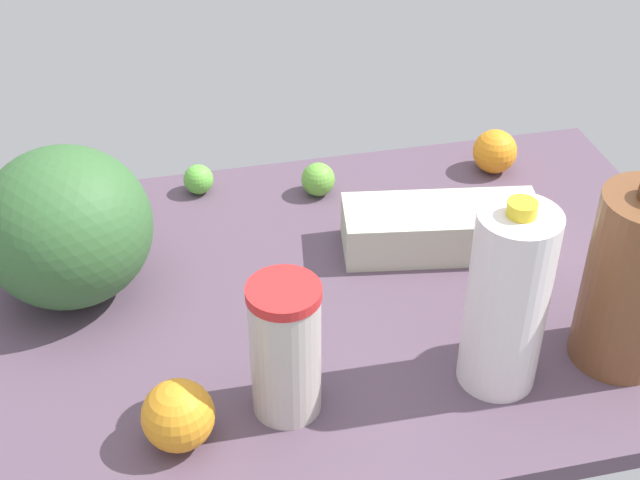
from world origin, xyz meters
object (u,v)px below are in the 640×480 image
lime_beside_bowl (198,179)px  orange_by_jug (178,415)px  lime_near_front (318,179)px  orange_far_back (495,151)px  egg_carton (441,228)px  chocolate_milk_jug (633,281)px  tumbler_cup (285,349)px  milk_jug (507,300)px  watermelon (66,227)px

lime_beside_bowl → orange_by_jug: bearing=81.2°
lime_near_front → orange_far_back: 32.37cm
egg_carton → lime_near_front: size_ratio=5.31×
chocolate_milk_jug → tumbler_cup: bearing=-0.7°
chocolate_milk_jug → lime_beside_bowl: (51.00, -52.92, -10.37)cm
chocolate_milk_jug → orange_far_back: bearing=-91.6°
milk_jug → orange_far_back: 53.13cm
chocolate_milk_jug → milk_jug: bearing=1.2°
tumbler_cup → lime_near_front: size_ratio=3.37×
watermelon → orange_by_jug: size_ratio=2.72×
orange_by_jug → milk_jug: bearing=-177.3°
milk_jug → watermelon: 62.15cm
tumbler_cup → chocolate_milk_jug: 45.76cm
tumbler_cup → watermelon: bearing=-48.8°
egg_carton → milk_jug: bearing=94.9°
milk_jug → watermelon: milk_jug is taller
watermelon → egg_carton: (-56.16, 1.68, -7.90)cm
milk_jug → egg_carton: size_ratio=0.91×
lime_beside_bowl → orange_by_jug: orange_by_jug is taller
watermelon → lime_beside_bowl: 31.96cm
milk_jug → orange_far_back: bearing=-111.2°
lime_beside_bowl → orange_by_jug: size_ratio=0.58×
lime_beside_bowl → chocolate_milk_jug: bearing=133.9°
milk_jug → lime_near_front: 51.14cm
lime_beside_bowl → orange_far_back: size_ratio=0.66×
watermelon → tumbler_cup: (-25.97, 29.63, -1.80)cm
watermelon → tumbler_cup: size_ratio=1.25×
orange_far_back → lime_beside_bowl: bearing=-4.9°
lime_beside_bowl → orange_far_back: bearing=175.1°
orange_by_jug → tumbler_cup: bearing=-168.0°
watermelon → egg_carton: 56.74cm
egg_carton → watermelon: bearing=7.3°
chocolate_milk_jug → orange_far_back: 49.27cm
egg_carton → chocolate_milk_jug: (-15.46, 28.54, 9.26)cm
watermelon → lime_near_front: 45.17cm
tumbler_cup → lime_near_front: 50.01cm
lime_beside_bowl → lime_near_front: lime_near_front is taller
egg_carton → orange_by_jug: 53.82cm
milk_jug → orange_by_jug: 42.91cm
chocolate_milk_jug → lime_beside_bowl: bearing=-46.1°
milk_jug → egg_carton: 30.50cm
lime_beside_bowl → tumbler_cup: bearing=95.8°
egg_carton → lime_beside_bowl: bearing=-25.5°
tumbler_cup → orange_far_back: size_ratio=2.49×
lime_beside_bowl → lime_near_front: 20.66cm
lime_near_front → orange_by_jug: (28.55, 50.26, 1.59)cm
watermelon → lime_beside_bowl: size_ratio=4.73×
milk_jug → lime_near_front: bearing=-74.5°
lime_near_front → orange_by_jug: size_ratio=0.65×
egg_carton → lime_beside_bowl: (35.54, -24.38, -1.11)cm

